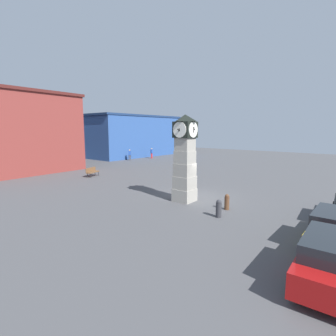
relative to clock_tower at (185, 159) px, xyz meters
The scene contains 9 objects.
ground_plane 3.08m from the clock_tower, ahead, with size 85.52×85.52×0.00m, color #4C4C4F.
clock_tower is the anchor object (origin of this frame).
bollard_near_tower 4.28m from the clock_tower, 114.78° to the right, with size 0.31×0.31×0.97m.
bollard_mid_row 3.81m from the clock_tower, 89.66° to the right, with size 0.28×0.28×0.93m.
bench 12.75m from the clock_tower, 82.11° to the left, with size 1.68×1.05×0.90m.
pedestrian_near_bench 25.98m from the clock_tower, 46.66° to the left, with size 0.43×0.29×1.67m.
pedestrian_crossing_lot 24.06m from the clock_tower, 55.15° to the left, with size 0.45×0.45×1.64m.
warehouse_blue_far 23.09m from the clock_tower, 94.05° to the left, with size 12.31×12.51×8.64m.
storefront_low_left 30.62m from the clock_tower, 51.17° to the left, with size 17.66×6.84×7.08m.
Camera 1 is at (-15.08, -9.53, 4.68)m, focal length 28.00 mm.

